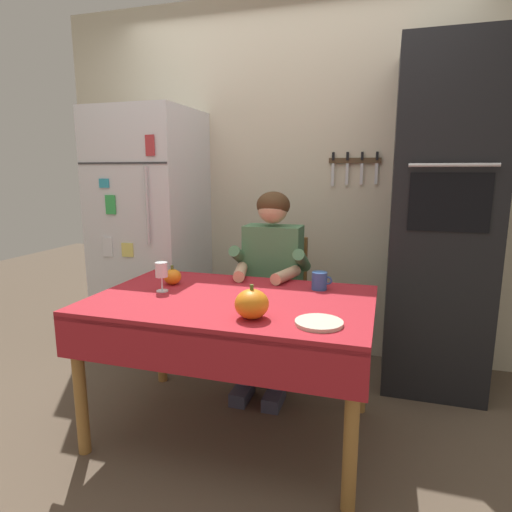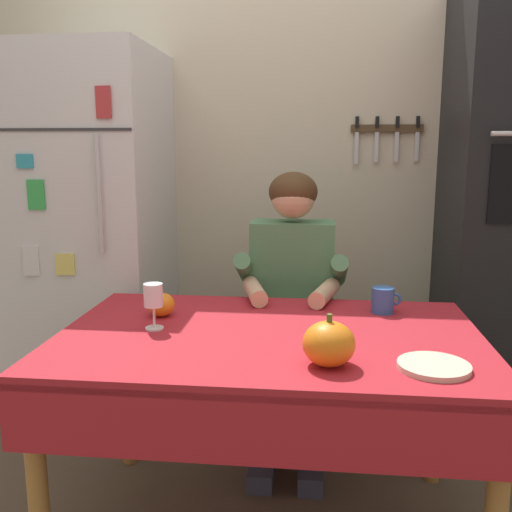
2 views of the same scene
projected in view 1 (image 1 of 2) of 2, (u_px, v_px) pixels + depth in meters
ground_plane at (227, 440)px, 2.22m from camera, size 10.00×10.00×0.00m
back_wall_assembly at (295, 180)px, 3.23m from camera, size 3.70×0.13×2.60m
refrigerator at (152, 235)px, 3.22m from camera, size 0.68×0.71×1.80m
wall_oven at (441, 223)px, 2.66m from camera, size 0.60×0.64×2.10m
dining_table at (230, 315)px, 2.17m from camera, size 1.40×0.90×0.74m
chair_behind_person at (277, 299)px, 2.93m from camera, size 0.40×0.40×0.93m
seated_person at (270, 273)px, 2.71m from camera, size 0.47×0.55×1.25m
coffee_mug at (320, 281)px, 2.31m from camera, size 0.11×0.08×0.10m
wine_glass at (162, 271)px, 2.26m from camera, size 0.07×0.07×0.16m
pumpkin_large at (252, 304)px, 1.85m from camera, size 0.15×0.15×0.15m
pumpkin_medium at (172, 277)px, 2.42m from camera, size 0.10×0.10×0.11m
serving_tray at (319, 323)px, 1.79m from camera, size 0.20×0.20×0.02m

